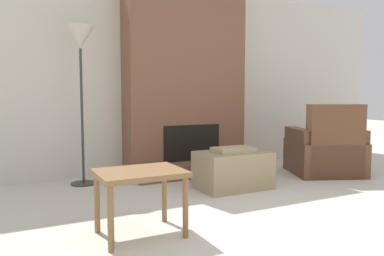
{
  "coord_description": "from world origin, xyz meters",
  "views": [
    {
      "loc": [
        -2.26,
        -1.56,
        1.06
      ],
      "look_at": [
        0.0,
        2.9,
        0.62
      ],
      "focal_mm": 35.0,
      "sensor_mm": 36.0,
      "label": 1
    }
  ],
  "objects": [
    {
      "name": "ottoman",
      "position": [
        0.06,
        1.98,
        0.22
      ],
      "size": [
        0.81,
        0.53,
        0.47
      ],
      "color": "#998460",
      "rests_on": "ground_plane"
    },
    {
      "name": "armchair",
      "position": [
        1.59,
        2.05,
        0.3
      ],
      "size": [
        1.13,
        1.12,
        0.95
      ],
      "rotation": [
        0.0,
        0.0,
        2.74
      ],
      "color": "brown",
      "rests_on": "ground_plane"
    },
    {
      "name": "wall_back",
      "position": [
        0.0,
        3.34,
        1.3
      ],
      "size": [
        7.44,
        0.06,
        2.6
      ],
      "primitive_type": "cube",
      "color": "beige",
      "rests_on": "ground_plane"
    },
    {
      "name": "fireplace",
      "position": [
        0.0,
        3.09,
        1.23
      ],
      "size": [
        1.69,
        0.74,
        2.6
      ],
      "color": "brown",
      "rests_on": "ground_plane"
    },
    {
      "name": "floor_lamp_left",
      "position": [
        -1.43,
        2.96,
        1.6
      ],
      "size": [
        0.33,
        0.33,
        1.86
      ],
      "color": "#333333",
      "rests_on": "ground_plane"
    },
    {
      "name": "side_table",
      "position": [
        -1.36,
        1.09,
        0.42
      ],
      "size": [
        0.64,
        0.49,
        0.5
      ],
      "color": "brown",
      "rests_on": "ground_plane"
    }
  ]
}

